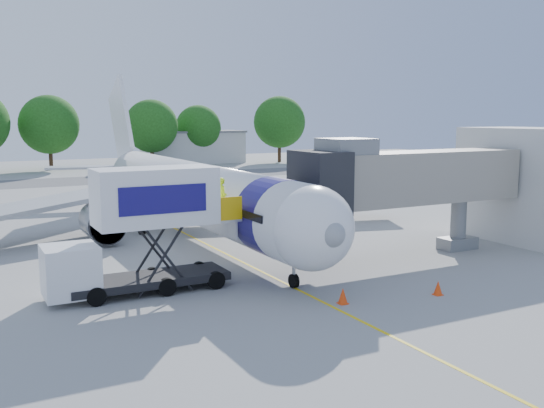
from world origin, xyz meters
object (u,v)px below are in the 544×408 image
catering_hiloader (141,231)px  aircraft (188,191)px  jet_bridge (399,179)px  ground_tug (367,308)px

catering_hiloader → aircraft: bearing=60.6°
jet_bridge → aircraft: bearing=125.7°
catering_hiloader → ground_tug: 10.45m
aircraft → catering_hiloader: bearing=-119.4°
aircraft → catering_hiloader: (-6.26, -11.12, -0.19)m
aircraft → ground_tug: (-0.27, -19.45, -2.18)m
jet_bridge → catering_hiloader: (-14.26, -0.00, -1.58)m
jet_bridge → ground_tug: 12.26m
catering_hiloader → ground_tug: (6.00, -8.32, -1.99)m
jet_bridge → catering_hiloader: size_ratio=1.64×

